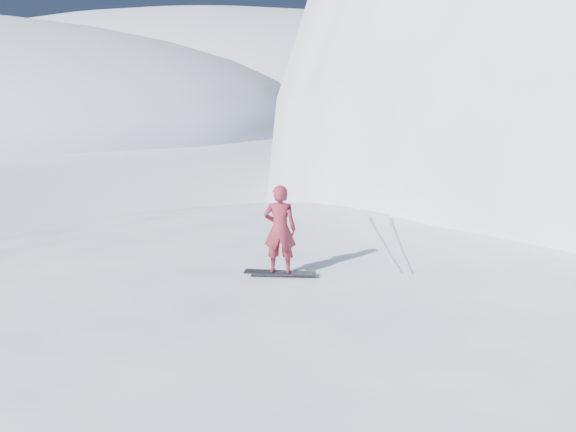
% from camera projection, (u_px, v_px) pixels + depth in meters
% --- Properties ---
extents(ground, '(400.00, 400.00, 0.00)m').
position_uv_depth(ground, '(397.00, 400.00, 13.73)').
color(ground, white).
rests_on(ground, ground).
extents(near_ridge, '(36.00, 28.00, 4.80)m').
position_uv_depth(near_ridge, '(439.00, 345.00, 16.43)').
color(near_ridge, white).
rests_on(near_ridge, ground).
extents(far_ridge_c, '(140.00, 90.00, 36.00)m').
position_uv_depth(far_ridge_c, '(201.00, 103.00, 126.16)').
color(far_ridge_c, white).
rests_on(far_ridge_c, ground).
extents(wind_bumps, '(16.00, 14.40, 1.00)m').
position_uv_depth(wind_bumps, '(376.00, 355.00, 15.86)').
color(wind_bumps, white).
rests_on(wind_bumps, ground).
extents(snowboard, '(1.64, 0.39, 0.03)m').
position_uv_depth(snowboard, '(280.00, 272.00, 14.51)').
color(snowboard, black).
rests_on(snowboard, near_ridge).
extents(snowboarder, '(0.75, 0.52, 2.00)m').
position_uv_depth(snowboarder, '(280.00, 229.00, 14.28)').
color(snowboarder, maroon).
rests_on(snowboarder, snowboard).
extents(board_tracks, '(1.48, 5.96, 0.04)m').
position_uv_depth(board_tracks, '(388.00, 238.00, 17.46)').
color(board_tracks, silver).
rests_on(board_tracks, ground).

